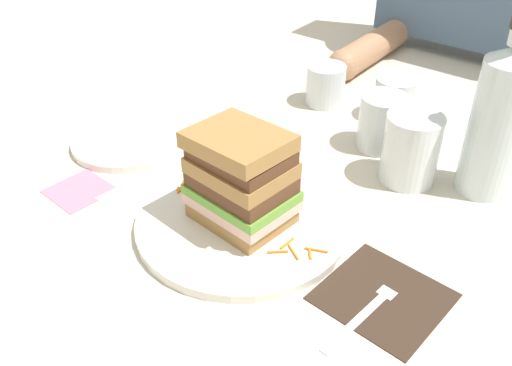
{
  "coord_description": "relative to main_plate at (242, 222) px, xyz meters",
  "views": [
    {
      "loc": [
        0.38,
        -0.48,
        0.48
      ],
      "look_at": [
        0.01,
        0.0,
        0.05
      ],
      "focal_mm": 39.86,
      "sensor_mm": 36.0,
      "label": 1
    }
  ],
  "objects": [
    {
      "name": "napkin_dark",
      "position": [
        0.21,
        -0.0,
        -0.01
      ],
      "size": [
        0.14,
        0.14,
        0.0
      ],
      "primitive_type": "cube",
      "rotation": [
        0.0,
        0.0,
        -0.08
      ],
      "color": "#38281E",
      "rests_on": "ground_plane"
    },
    {
      "name": "ground_plane",
      "position": [
        -0.01,
        0.03,
        -0.01
      ],
      "size": [
        3.0,
        3.0,
        0.0
      ],
      "primitive_type": "plane",
      "color": "beige"
    },
    {
      "name": "carrot_shred_1",
      "position": [
        -0.08,
        -0.01,
        0.01
      ],
      "size": [
        0.03,
        0.02,
        0.0
      ],
      "primitive_type": "cylinder",
      "rotation": [
        0.0,
        1.57,
        0.57
      ],
      "color": "orange",
      "rests_on": "main_plate"
    },
    {
      "name": "napkin_pink",
      "position": [
        -0.24,
        -0.08,
        -0.01
      ],
      "size": [
        0.09,
        0.09,
        0.0
      ],
      "primitive_type": "cube",
      "rotation": [
        0.0,
        0.0,
        -0.08
      ],
      "color": "pink",
      "rests_on": "ground_plane"
    },
    {
      "name": "empty_tumbler_0",
      "position": [
        0.02,
        0.4,
        0.03
      ],
      "size": [
        0.07,
        0.07,
        0.07
      ],
      "primitive_type": "cylinder",
      "color": "silver",
      "rests_on": "ground_plane"
    },
    {
      "name": "empty_tumbler_1",
      "position": [
        -0.11,
        0.37,
        0.03
      ],
      "size": [
        0.07,
        0.07,
        0.07
      ],
      "primitive_type": "cylinder",
      "color": "silver",
      "rests_on": "ground_plane"
    },
    {
      "name": "water_bottle",
      "position": [
        0.22,
        0.28,
        0.11
      ],
      "size": [
        0.07,
        0.07,
        0.26
      ],
      "color": "silver",
      "rests_on": "ground_plane"
    },
    {
      "name": "empty_tumbler_2",
      "position": [
        0.05,
        0.3,
        0.04
      ],
      "size": [
        0.08,
        0.08,
        0.09
      ],
      "primitive_type": "cylinder",
      "color": "silver",
      "rests_on": "ground_plane"
    },
    {
      "name": "fork",
      "position": [
        0.21,
        -0.02,
        -0.0
      ],
      "size": [
        0.03,
        0.17,
        0.0
      ],
      "color": "silver",
      "rests_on": "napkin_dark"
    },
    {
      "name": "carrot_shred_2",
      "position": [
        -0.11,
        0.03,
        0.01
      ],
      "size": [
        0.03,
        0.02,
        0.0
      ],
      "primitive_type": "cylinder",
      "rotation": [
        0.0,
        1.57,
        3.58
      ],
      "color": "orange",
      "rests_on": "main_plate"
    },
    {
      "name": "carrot_shred_9",
      "position": [
        0.08,
        -0.01,
        0.01
      ],
      "size": [
        0.0,
        0.03,
        0.0
      ],
      "primitive_type": "cylinder",
      "rotation": [
        0.0,
        1.57,
        1.52
      ],
      "color": "orange",
      "rests_on": "main_plate"
    },
    {
      "name": "carrot_shred_8",
      "position": [
        0.11,
        0.01,
        0.01
      ],
      "size": [
        0.03,
        0.01,
        0.0
      ],
      "primitive_type": "cylinder",
      "rotation": [
        0.0,
        1.57,
        3.53
      ],
      "color": "orange",
      "rests_on": "main_plate"
    },
    {
      "name": "sandwich",
      "position": [
        -0.0,
        -0.0,
        0.07
      ],
      "size": [
        0.13,
        0.11,
        0.13
      ],
      "color": "#A87A42",
      "rests_on": "main_plate"
    },
    {
      "name": "carrot_shred_11",
      "position": [
        0.08,
        -0.03,
        0.01
      ],
      "size": [
        0.02,
        0.02,
        0.0
      ],
      "primitive_type": "cylinder",
      "rotation": [
        0.0,
        1.57,
        3.88
      ],
      "color": "orange",
      "rests_on": "main_plate"
    },
    {
      "name": "carrot_shred_3",
      "position": [
        -0.11,
        0.0,
        0.01
      ],
      "size": [
        0.02,
        0.03,
        0.0
      ],
      "primitive_type": "cylinder",
      "rotation": [
        0.0,
        1.57,
        2.07
      ],
      "color": "orange",
      "rests_on": "main_plate"
    },
    {
      "name": "juice_glass",
      "position": [
        0.12,
        0.24,
        0.04
      ],
      "size": [
        0.08,
        0.08,
        0.1
      ],
      "color": "white",
      "rests_on": "ground_plane"
    },
    {
      "name": "carrot_shred_0",
      "position": [
        -0.1,
        -0.01,
        0.01
      ],
      "size": [
        0.03,
        0.01,
        0.0
      ],
      "primitive_type": "cylinder",
      "rotation": [
        0.0,
        1.57,
        2.9
      ],
      "color": "orange",
      "rests_on": "main_plate"
    },
    {
      "name": "carrot_shred_7",
      "position": [
        0.09,
        -0.01,
        0.01
      ],
      "size": [
        0.03,
        0.02,
        0.0
      ],
      "primitive_type": "cylinder",
      "rotation": [
        0.0,
        1.57,
        2.59
      ],
      "color": "orange",
      "rests_on": "main_plate"
    },
    {
      "name": "carrot_shred_5",
      "position": [
        -0.1,
        -0.0,
        0.01
      ],
      "size": [
        0.03,
        0.01,
        0.0
      ],
      "primitive_type": "cylinder",
      "rotation": [
        0.0,
        1.57,
        0.27
      ],
      "color": "orange",
      "rests_on": "main_plate"
    },
    {
      "name": "main_plate",
      "position": [
        0.0,
        0.0,
        0.0
      ],
      "size": [
        0.28,
        0.28,
        0.01
      ],
      "primitive_type": "cylinder",
      "color": "white",
      "rests_on": "ground_plane"
    },
    {
      "name": "knife",
      "position": [
        -0.18,
        0.01,
        -0.01
      ],
      "size": [
        0.04,
        0.2,
        0.0
      ],
      "color": "silver",
      "rests_on": "ground_plane"
    },
    {
      "name": "carrot_shred_6",
      "position": [
        -0.1,
        0.0,
        0.01
      ],
      "size": [
        0.02,
        0.01,
        0.0
      ],
      "primitive_type": "cylinder",
      "rotation": [
        0.0,
        1.57,
        5.8
      ],
      "color": "orange",
      "rests_on": "main_plate"
    },
    {
      "name": "carrot_shred_4",
      "position": [
        -0.1,
        0.03,
        0.01
      ],
      "size": [
        0.01,
        0.03,
        0.0
      ],
      "primitive_type": "cylinder",
      "rotation": [
        0.0,
        1.57,
        4.58
      ],
      "color": "orange",
      "rests_on": "main_plate"
    },
    {
      "name": "carrot_shred_10",
      "position": [
        0.11,
        -0.0,
        0.01
      ],
      "size": [
        0.01,
        0.02,
        0.0
      ],
      "primitive_type": "cylinder",
      "rotation": [
        0.0,
        1.57,
        5.4
      ],
      "color": "orange",
      "rests_on": "main_plate"
    },
    {
      "name": "side_plate",
      "position": [
        -0.28,
        0.05,
        -0.0
      ],
      "size": [
        0.18,
        0.18,
        0.01
      ],
      "primitive_type": "cylinder",
      "color": "white",
      "rests_on": "ground_plane"
    }
  ]
}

